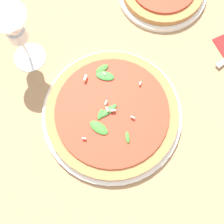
% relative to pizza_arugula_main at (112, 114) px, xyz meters
% --- Properties ---
extents(ground_plane, '(6.00, 6.00, 0.00)m').
position_rel_pizza_arugula_main_xyz_m(ground_plane, '(-0.03, 0.04, -0.02)').
color(ground_plane, '#9E7A56').
extents(pizza_arugula_main, '(0.32, 0.32, 0.05)m').
position_rel_pizza_arugula_main_xyz_m(pizza_arugula_main, '(0.00, 0.00, 0.00)').
color(pizza_arugula_main, white).
rests_on(pizza_arugula_main, ground_plane).
extents(wine_glass, '(0.08, 0.08, 0.18)m').
position_rel_pizza_arugula_main_xyz_m(wine_glass, '(-0.05, 0.24, 0.11)').
color(wine_glass, white).
rests_on(wine_glass, ground_plane).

